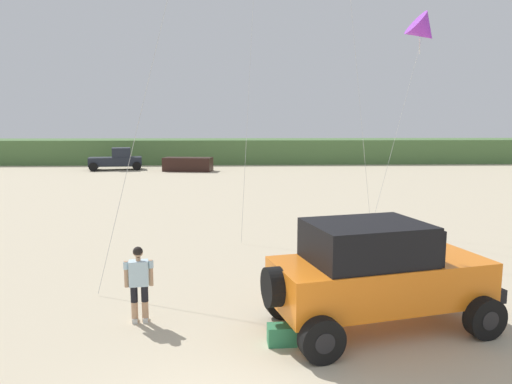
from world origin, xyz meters
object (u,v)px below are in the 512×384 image
object	(u,v)px
distant_pickup	(117,159)
distant_sedan	(188,164)
kite_pink_ribbon	(424,31)
person_watching	(139,280)
cooler_box	(282,335)
jeep	(377,272)

from	to	relation	value
distant_pickup	distant_sedan	distance (m)	6.72
kite_pink_ribbon	distant_pickup	bearing A→B (deg)	127.35
person_watching	kite_pink_ribbon	size ratio (longest dim) A/B	0.19
distant_pickup	kite_pink_ribbon	world-z (taller)	kite_pink_ribbon
distant_pickup	person_watching	bearing A→B (deg)	-75.45
person_watching	distant_sedan	size ratio (longest dim) A/B	0.40
distant_pickup	cooler_box	bearing A→B (deg)	-71.48
jeep	kite_pink_ribbon	distance (m)	13.11
jeep	distant_pickup	distance (m)	37.05
distant_sedan	kite_pink_ribbon	size ratio (longest dim) A/B	0.48
distant_pickup	kite_pink_ribbon	bearing A→B (deg)	-52.65
person_watching	distant_sedan	world-z (taller)	person_watching
kite_pink_ribbon	person_watching	bearing A→B (deg)	-134.44
distant_pickup	kite_pink_ribbon	size ratio (longest dim) A/B	0.56
person_watching	cooler_box	size ratio (longest dim) A/B	2.98
jeep	distant_pickup	size ratio (longest dim) A/B	1.02
person_watching	jeep	bearing A→B (deg)	-5.60
distant_pickup	distant_sedan	size ratio (longest dim) A/B	1.17
cooler_box	jeep	bearing A→B (deg)	15.99
distant_pickup	distant_sedan	world-z (taller)	distant_pickup
distant_pickup	jeep	bearing A→B (deg)	-68.18
jeep	distant_sedan	xyz separation A→B (m)	(-7.23, 32.90, -0.60)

